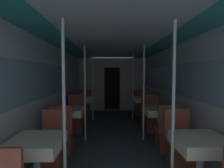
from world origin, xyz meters
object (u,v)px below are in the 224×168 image
(dining_table_right_0, at_px, (200,146))
(chair_right_far_1, at_px, (152,120))
(chair_left_far_0, at_px, (52,152))
(support_pole_right_2, at_px, (133,87))
(chair_left_far_1, at_px, (75,121))
(dining_table_right_2, at_px, (143,101))
(support_pole_left_0, at_px, (64,110))
(chair_right_far_2, at_px, (140,107))
(support_pole_left_2, at_px, (93,87))
(dining_table_left_0, at_px, (36,147))
(support_pole_right_1, at_px, (144,93))
(dining_table_left_1, at_px, (70,113))
(chair_left_near_2, at_px, (79,115))
(dining_table_left_2, at_px, (82,101))
(chair_left_far_2, at_px, (85,107))
(dining_table_right_1, at_px, (159,113))
(support_pole_right_0, at_px, (173,109))
(chair_right_near_2, at_px, (147,115))
(chair_right_far_0, at_px, (181,151))
(chair_right_near_1, at_px, (167,136))
(support_pole_left_1, at_px, (85,93))
(chair_left_near_1, at_px, (63,137))

(dining_table_right_0, distance_m, chair_right_far_1, 2.44)
(chair_left_far_0, height_order, chair_right_far_1, same)
(chair_left_far_0, xyz_separation_m, support_pole_right_2, (1.68, 3.08, 0.79))
(chair_left_far_1, xyz_separation_m, dining_table_right_2, (2.03, 1.25, 0.33))
(support_pole_left_0, xyz_separation_m, chair_right_far_2, (1.68, 4.25, -0.79))
(support_pole_left_2, bearing_deg, dining_table_left_0, -95.43)
(support_pole_right_1, height_order, chair_right_far_2, support_pole_right_1)
(support_pole_left_2, xyz_separation_m, support_pole_right_1, (1.33, -1.83, 0.00))
(dining_table_left_1, xyz_separation_m, chair_left_near_2, (0.00, 1.25, -0.33))
(dining_table_left_2, bearing_deg, support_pole_right_2, 0.00)
(chair_left_far_2, xyz_separation_m, dining_table_right_2, (2.03, -0.58, 0.33))
(chair_left_far_1, height_order, support_pole_right_2, support_pole_right_2)
(chair_left_far_1, distance_m, dining_table_right_2, 2.40)
(support_pole_left_2, xyz_separation_m, chair_right_far_2, (1.68, 0.58, -0.79))
(dining_table_right_1, distance_m, chair_right_far_2, 2.44)
(dining_table_left_1, relative_size, dining_table_right_1, 1.00)
(chair_left_near_2, height_order, chair_left_far_2, same)
(chair_left_near_2, distance_m, chair_left_far_2, 1.17)
(chair_left_far_2, xyz_separation_m, dining_table_right_0, (2.03, -4.25, 0.33))
(support_pole_right_0, distance_m, chair_right_near_2, 3.20)
(chair_left_near_2, bearing_deg, dining_table_left_1, -90.00)
(chair_right_far_2, bearing_deg, chair_left_far_1, 42.12)
(dining_table_left_2, xyz_separation_m, chair_right_far_1, (2.03, -1.25, -0.33))
(dining_table_left_2, bearing_deg, support_pole_left_0, -84.57)
(support_pole_left_0, xyz_separation_m, chair_left_far_1, (-0.35, 2.42, -0.79))
(dining_table_left_1, bearing_deg, dining_table_right_1, 0.00)
(support_pole_left_2, xyz_separation_m, support_pole_right_0, (1.33, -3.67, 0.00))
(dining_table_left_2, distance_m, chair_right_far_0, 3.70)
(chair_left_far_0, bearing_deg, support_pole_right_0, 160.81)
(support_pole_right_1, xyz_separation_m, chair_right_far_2, (0.35, 2.42, -0.79))
(chair_right_near_1, xyz_separation_m, dining_table_right_2, (0.00, 2.42, 0.33))
(dining_table_left_0, height_order, support_pole_left_1, support_pole_left_1)
(support_pole_left_1, bearing_deg, dining_table_left_1, 180.00)
(chair_left_far_0, distance_m, support_pole_right_0, 1.95)
(support_pole_left_0, distance_m, chair_right_far_0, 1.95)
(chair_left_near_1, bearing_deg, chair_left_far_1, 90.00)
(chair_left_near_2, distance_m, support_pole_left_2, 1.04)
(dining_table_left_0, xyz_separation_m, support_pole_right_0, (1.68, -0.00, 0.46))
(chair_right_far_0, relative_size, dining_table_right_1, 1.28)
(support_pole_left_0, relative_size, chair_left_near_1, 2.30)
(dining_table_left_1, distance_m, chair_right_far_0, 2.40)
(chair_right_far_2, bearing_deg, support_pole_right_1, 81.80)
(dining_table_left_0, height_order, chair_right_far_2, chair_right_far_2)
(support_pole_left_1, relative_size, chair_right_near_2, 2.30)
(dining_table_right_0, bearing_deg, chair_right_far_2, 90.00)
(support_pole_left_1, distance_m, chair_left_far_2, 2.57)
(dining_table_left_2, distance_m, dining_table_right_1, 2.73)
(support_pole_right_0, bearing_deg, support_pole_left_0, 180.00)
(dining_table_left_1, height_order, support_pole_right_0, support_pole_right_0)
(support_pole_left_1, relative_size, dining_table_right_2, 2.94)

